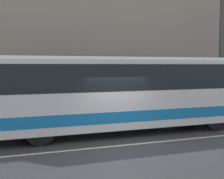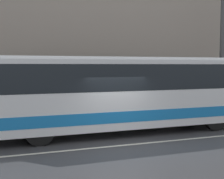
% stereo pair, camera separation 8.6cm
% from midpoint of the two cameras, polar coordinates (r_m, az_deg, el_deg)
% --- Properties ---
extents(ground_plane, '(60.00, 60.00, 0.00)m').
position_cam_midpoint_polar(ground_plane, '(11.76, 2.22, -10.13)').
color(ground_plane, '#38383A').
extents(sidewalk, '(60.00, 2.57, 0.16)m').
position_cam_midpoint_polar(sidewalk, '(16.64, -4.86, -5.53)').
color(sidewalk, '#A09E99').
rests_on(sidewalk, ground_plane).
extents(building_facade, '(60.00, 0.35, 9.15)m').
position_cam_midpoint_polar(building_facade, '(17.82, -6.20, 9.09)').
color(building_facade, gray).
rests_on(building_facade, ground_plane).
extents(lane_stripe, '(54.00, 0.14, 0.01)m').
position_cam_midpoint_polar(lane_stripe, '(11.76, 2.22, -10.12)').
color(lane_stripe, beige).
rests_on(lane_stripe, ground_plane).
extents(transit_bus, '(11.87, 2.57, 3.31)m').
position_cam_midpoint_polar(transit_bus, '(13.63, 0.95, -0.17)').
color(transit_bus, white).
rests_on(transit_bus, ground_plane).
extents(utility_pole_near, '(0.31, 0.31, 7.16)m').
position_cam_midpoint_polar(utility_pole_near, '(19.86, 19.26, 6.46)').
color(utility_pole_near, '#4C4C4F').
rests_on(utility_pole_near, sidewalk).
extents(pedestrian_waiting, '(0.36, 0.36, 1.58)m').
position_cam_midpoint_polar(pedestrian_waiting, '(15.96, -4.39, -3.00)').
color(pedestrian_waiting, '#333338').
rests_on(pedestrian_waiting, sidewalk).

